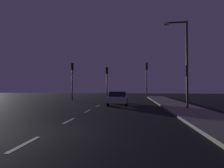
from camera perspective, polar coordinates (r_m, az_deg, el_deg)
ground_plane at (r=13.79m, az=-7.49°, el=-8.62°), size 80.00×80.00×0.00m
sidewalk_curb_right at (r=13.98m, az=24.18°, el=-8.12°), size 3.00×40.00×0.15m
lane_stripe_nearest at (r=6.34m, az=-27.17°, el=-17.40°), size 0.16×1.60×0.01m
lane_stripe_second at (r=9.64m, az=-14.14°, el=-11.81°), size 0.16×1.60×0.01m
lane_stripe_third at (r=13.21m, az=-8.15°, el=-8.93°), size 0.16×1.60×0.01m
lane_stripe_fourth at (r=16.89m, az=-4.77°, el=-7.24°), size 0.16×1.60×0.01m
traffic_signal_left at (r=24.19m, az=-13.15°, el=3.14°), size 0.32×0.38×5.16m
traffic_signal_center at (r=22.97m, az=-1.72°, el=2.34°), size 0.32×0.38×4.53m
traffic_signal_right at (r=22.80m, az=11.47°, el=3.23°), size 0.32×0.38×5.05m
car_stopped_ahead at (r=17.73m, az=1.97°, el=-4.64°), size 2.09×4.23×1.38m
street_lamp_right at (r=15.25m, az=22.63°, el=8.68°), size 2.03×0.36×7.25m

